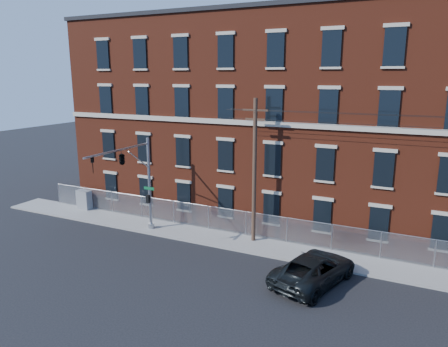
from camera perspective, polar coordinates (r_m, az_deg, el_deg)
name	(u,v)px	position (r m, az deg, el deg)	size (l,w,h in m)	color
ground	(189,268)	(26.52, -4.74, -12.68)	(140.00, 140.00, 0.00)	black
sidewalk	(405,272)	(27.99, 23.35, -12.21)	(65.00, 3.00, 0.12)	#999691
mill_building	(422,123)	(34.63, 25.29, 6.28)	(55.30, 14.32, 16.30)	maroon
chain_link_fence	(407,249)	(28.80, 23.66, -9.35)	(59.06, 0.06, 1.85)	#A5A8AD
traffic_signal_mast	(129,167)	(29.75, -12.83, 0.88)	(0.90, 6.75, 7.00)	#9EA0A5
utility_pole_near	(254,169)	(28.73, 4.16, 0.65)	(1.80, 0.28, 10.00)	#4A3225
pickup_truck	(314,269)	(24.92, 12.15, -12.58)	(2.79, 6.05, 1.68)	black
utility_cabinet	(84,200)	(38.86, -18.47, -3.38)	(1.32, 0.66, 1.66)	slate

